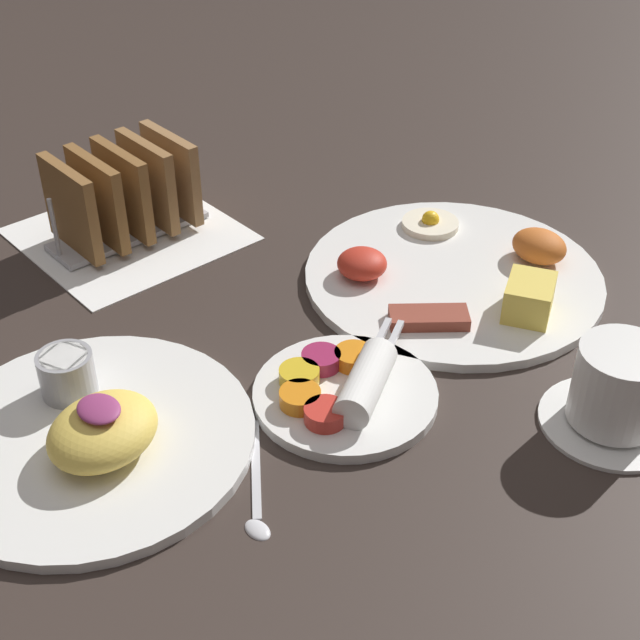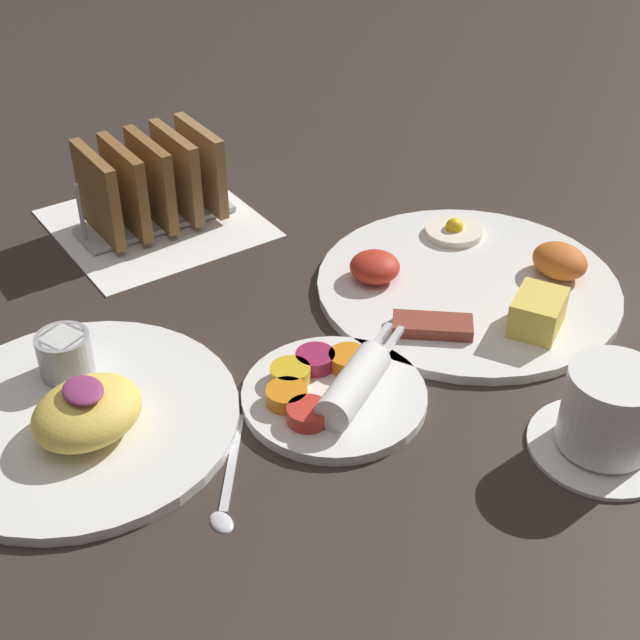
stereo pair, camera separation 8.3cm
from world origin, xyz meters
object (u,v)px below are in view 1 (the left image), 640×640
plate_foreground (92,430)px  coffee_cup (617,391)px  toast_rack (124,194)px  plate_breakfast (458,274)px  plate_condiments (343,390)px

plate_foreground → coffee_cup: size_ratio=2.25×
toast_rack → coffee_cup: 0.56m
plate_breakfast → toast_rack: (-0.31, -0.21, 0.04)m
plate_condiments → plate_foreground: plate_foreground is taller
plate_breakfast → coffee_cup: 0.24m
plate_condiments → toast_rack: bearing=178.2°
toast_rack → coffee_cup: size_ratio=1.50×
plate_breakfast → plate_condiments: bearing=-74.6°
plate_breakfast → coffee_cup: (0.23, -0.07, 0.03)m
plate_condiments → coffee_cup: size_ratio=1.49×
plate_foreground → coffee_cup: coffee_cup is taller
plate_foreground → coffee_cup: (0.27, 0.34, 0.02)m
plate_breakfast → toast_rack: toast_rack is taller
plate_foreground → toast_rack: bearing=143.7°
plate_breakfast → plate_foreground: (-0.04, -0.41, 0.00)m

